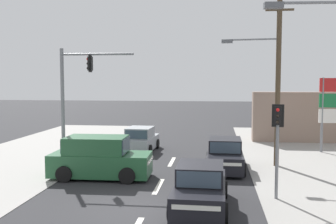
% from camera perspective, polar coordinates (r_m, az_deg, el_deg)
% --- Properties ---
extents(ground_plane, '(140.00, 140.00, 0.00)m').
position_cam_1_polar(ground_plane, '(13.93, -3.23, -13.97)').
color(ground_plane, '#28282B').
extents(lane_dash_mid, '(0.20, 2.40, 0.01)m').
position_cam_1_polar(lane_dash_mid, '(16.76, -1.38, -10.72)').
color(lane_dash_mid, silver).
rests_on(lane_dash_mid, ground).
extents(lane_dash_far, '(0.20, 2.40, 0.01)m').
position_cam_1_polar(lane_dash_far, '(21.58, 0.56, -7.23)').
color(lane_dash_far, silver).
rests_on(lane_dash_far, ground).
extents(utility_pole_midground_right, '(3.78, 0.60, 9.07)m').
position_cam_1_polar(utility_pole_midground_right, '(20.82, 15.31, 5.71)').
color(utility_pole_midground_right, '#4C3D2B').
rests_on(utility_pole_midground_right, ground).
extents(traffic_signal_mast, '(3.69, 0.44, 6.00)m').
position_cam_1_polar(traffic_signal_mast, '(19.94, -13.62, 2.76)').
color(traffic_signal_mast, slate).
rests_on(traffic_signal_mast, ground).
extents(pedestal_signal_right_kerb, '(0.44, 0.31, 3.56)m').
position_cam_1_polar(pedestal_signal_right_kerb, '(15.08, 15.60, -3.25)').
color(pedestal_signal_right_kerb, slate).
rests_on(pedestal_signal_right_kerb, ground).
extents(sedan_receding_far, '(1.94, 4.26, 1.56)m').
position_cam_1_polar(sedan_receding_far, '(19.84, 8.25, -6.27)').
color(sedan_receding_far, black).
rests_on(sedan_receding_far, ground).
extents(hatchback_kerbside_parked, '(1.93, 3.72, 1.53)m').
position_cam_1_polar(hatchback_kerbside_parked, '(24.69, -3.95, -4.08)').
color(hatchback_kerbside_parked, '#A3A8AD').
rests_on(hatchback_kerbside_parked, ground).
extents(sedan_crossing_left, '(1.95, 4.27, 1.56)m').
position_cam_1_polar(sedan_crossing_left, '(13.87, 4.71, -11.02)').
color(sedan_crossing_left, black).
rests_on(sedan_crossing_left, ground).
extents(suv_oncoming_mid, '(4.58, 2.15, 1.90)m').
position_cam_1_polar(suv_oncoming_mid, '(18.23, -9.90, -6.69)').
color(suv_oncoming_mid, '#235633').
rests_on(suv_oncoming_mid, ground).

